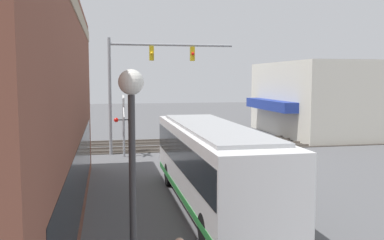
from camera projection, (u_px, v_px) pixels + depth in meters
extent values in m
plane|color=#565659|center=(229.00, 165.00, 23.89)|extent=(120.00, 120.00, 0.00)
cube|color=gray|center=(72.00, 8.00, 13.13)|extent=(19.36, 0.36, 0.50)
cube|color=black|center=(79.00, 176.00, 13.67)|extent=(16.09, 0.12, 2.20)
cube|color=beige|center=(316.00, 98.00, 36.87)|extent=(12.57, 7.39, 6.19)
cube|color=navy|center=(270.00, 105.00, 36.08)|extent=(8.80, 1.20, 0.80)
cube|color=white|center=(212.00, 162.00, 16.01)|extent=(11.22, 2.55, 2.54)
cube|color=black|center=(212.00, 152.00, 15.97)|extent=(10.99, 2.59, 1.07)
cube|color=#288438|center=(212.00, 191.00, 16.11)|extent=(10.99, 2.58, 0.24)
cube|color=#A5A8AA|center=(212.00, 127.00, 15.88)|extent=(9.53, 2.17, 0.12)
cylinder|color=black|center=(194.00, 174.00, 19.45)|extent=(1.00, 2.57, 1.00)
cylinder|color=black|center=(244.00, 228.00, 12.41)|extent=(1.00, 2.57, 1.00)
cylinder|color=gray|center=(110.00, 97.00, 26.78)|extent=(0.20, 0.20, 7.34)
cylinder|color=gray|center=(172.00, 45.00, 27.25)|extent=(0.16, 7.92, 0.16)
cube|color=gold|center=(152.00, 53.00, 27.04)|extent=(0.30, 0.27, 0.90)
sphere|color=yellow|center=(152.00, 53.00, 26.88)|extent=(0.20, 0.20, 0.20)
cube|color=gold|center=(192.00, 54.00, 27.56)|extent=(0.30, 0.27, 0.90)
sphere|color=red|center=(193.00, 54.00, 27.40)|extent=(0.20, 0.20, 0.20)
cylinder|color=gray|center=(124.00, 128.00, 26.15)|extent=(0.14, 0.14, 3.60)
cube|color=white|center=(123.00, 107.00, 26.03)|extent=(1.41, 0.06, 1.41)
cube|color=white|center=(123.00, 107.00, 26.03)|extent=(1.41, 0.06, 1.41)
cylinder|color=#38383A|center=(124.00, 120.00, 26.10)|extent=(0.08, 0.90, 0.08)
sphere|color=red|center=(131.00, 120.00, 26.14)|extent=(0.28, 0.28, 0.28)
sphere|color=red|center=(116.00, 120.00, 25.96)|extent=(0.28, 0.28, 0.28)
cylinder|color=#38383A|center=(133.00, 224.00, 7.50)|extent=(0.12, 0.12, 4.54)
sphere|color=white|center=(131.00, 82.00, 7.26)|extent=(0.44, 0.44, 0.44)
cube|color=#332D28|center=(204.00, 148.00, 29.74)|extent=(2.60, 60.00, 0.03)
cube|color=#6B6056|center=(207.00, 148.00, 29.03)|extent=(0.07, 60.00, 0.15)
cube|color=#6B6056|center=(202.00, 145.00, 30.43)|extent=(0.07, 60.00, 0.15)
cube|color=#332D28|center=(195.00, 141.00, 32.86)|extent=(2.60, 60.00, 0.03)
cube|color=#6B6056|center=(197.00, 142.00, 32.15)|extent=(0.07, 60.00, 0.15)
cube|color=#6B6056|center=(193.00, 139.00, 33.55)|extent=(0.07, 60.00, 0.15)
cube|color=silver|center=(188.00, 131.00, 34.60)|extent=(4.55, 1.80, 0.57)
cube|color=black|center=(188.00, 124.00, 34.32)|extent=(2.50, 1.62, 0.67)
cylinder|color=black|center=(184.00, 132.00, 36.00)|extent=(0.64, 1.82, 0.64)
cylinder|color=black|center=(191.00, 136.00, 33.25)|extent=(0.64, 1.82, 0.64)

